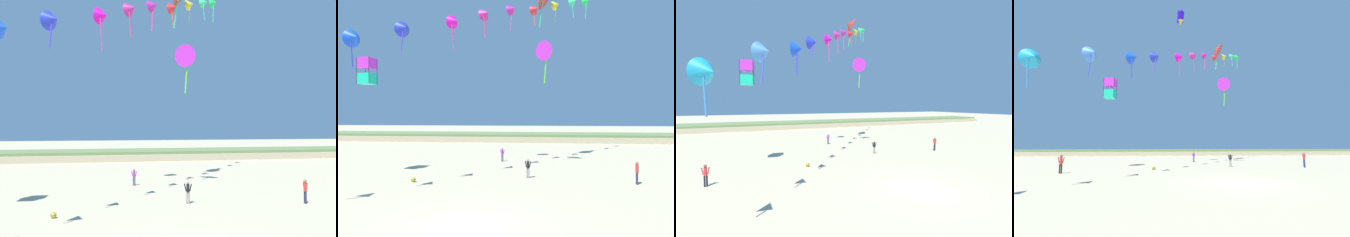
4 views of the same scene
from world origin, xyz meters
The scene contains 7 objects.
dune_ridge centered at (0.00, 45.21, 0.71)m, with size 120.00×10.58×1.42m.
person_near_left centered at (-0.27, 18.93, 0.86)m, with size 0.52×0.21×1.49m.
person_near_right centered at (10.71, 9.32, 0.97)m, with size 0.23×0.59×1.68m.
person_far_left centered at (2.70, 10.75, 0.91)m, with size 0.54×0.25×1.57m.
kite_banner_string centered at (-2.22, 11.32, 13.19)m, with size 25.92×35.22×20.84m.
large_kite_high_solo centered at (4.34, 17.95, 11.70)m, with size 2.14×1.89×4.45m.
beach_ball centered at (-5.92, 8.46, 0.18)m, with size 0.36×0.36×0.36m.
Camera 1 is at (-3.19, -13.18, 5.37)m, focal length 38.00 mm.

